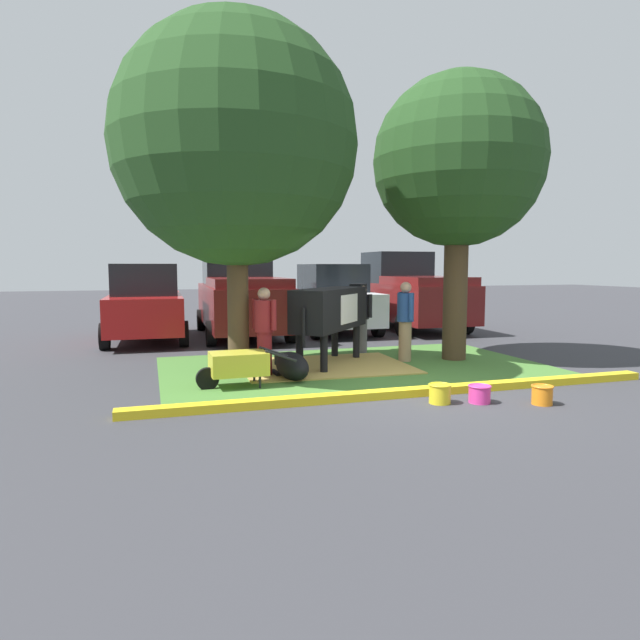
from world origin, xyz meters
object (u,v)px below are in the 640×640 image
(cow_holstein, at_px, (332,309))
(sedan_red, at_px, (146,303))
(bucket_yellow, at_px, (440,393))
(pickup_truck_black, at_px, (407,293))
(calf_lying, at_px, (291,366))
(pickup_truck_maroon, at_px, (241,296))
(sedan_blue, at_px, (332,299))
(shade_tree_right, at_px, (458,163))
(bucket_pink, at_px, (480,394))
(person_visitor_far, at_px, (361,317))
(bucket_orange, at_px, (542,394))
(person_handler, at_px, (405,319))
(person_visitor_near, at_px, (264,330))
(wheelbarrow, at_px, (237,364))
(shade_tree_left, at_px, (236,144))

(cow_holstein, distance_m, sedan_red, 5.97)
(bucket_yellow, bearing_deg, pickup_truck_black, 66.28)
(sedan_red, bearing_deg, calf_lying, -67.93)
(pickup_truck_maroon, bearing_deg, sedan_blue, 0.56)
(sedan_blue, bearing_deg, cow_holstein, -108.68)
(shade_tree_right, relative_size, cow_holstein, 2.24)
(cow_holstein, height_order, bucket_pink, cow_holstein)
(sedan_blue, relative_size, pickup_truck_black, 0.82)
(person_visitor_far, distance_m, bucket_orange, 5.07)
(person_handler, relative_size, sedan_blue, 0.37)
(person_visitor_near, distance_m, bucket_pink, 3.80)
(shade_tree_right, relative_size, person_handler, 3.55)
(bucket_orange, relative_size, sedan_red, 0.07)
(person_visitor_near, distance_m, bucket_orange, 4.60)
(person_handler, xyz_separation_m, person_visitor_far, (-0.46, 1.25, -0.06))
(bucket_pink, relative_size, pickup_truck_black, 0.06)
(calf_lying, bearing_deg, person_handler, 20.16)
(person_visitor_near, height_order, wheelbarrow, person_visitor_near)
(shade_tree_left, relative_size, wheelbarrow, 3.85)
(shade_tree_left, distance_m, sedan_blue, 7.43)
(person_visitor_near, distance_m, pickup_truck_maroon, 5.95)
(shade_tree_right, height_order, cow_holstein, shade_tree_right)
(person_visitor_far, xyz_separation_m, sedan_red, (-4.60, 3.73, 0.16))
(calf_lying, height_order, person_visitor_far, person_visitor_far)
(bucket_orange, relative_size, pickup_truck_black, 0.06)
(bucket_orange, distance_m, pickup_truck_black, 9.65)
(pickup_truck_black, bearing_deg, sedan_blue, -173.67)
(wheelbarrow, bearing_deg, cow_holstein, 35.79)
(person_handler, relative_size, pickup_truck_maroon, 0.30)
(person_handler, bearing_deg, shade_tree_right, -4.09)
(sedan_blue, bearing_deg, person_visitor_near, -118.76)
(bucket_pink, bearing_deg, sedan_red, 118.82)
(pickup_truck_maroon, relative_size, sedan_blue, 1.23)
(cow_holstein, distance_m, bucket_orange, 4.41)
(bucket_yellow, relative_size, bucket_pink, 1.00)
(shade_tree_right, bearing_deg, cow_holstein, 174.39)
(shade_tree_left, xyz_separation_m, wheelbarrow, (-0.18, -0.94, -3.66))
(shade_tree_right, distance_m, person_visitor_far, 3.82)
(cow_holstein, distance_m, wheelbarrow, 2.73)
(pickup_truck_maroon, relative_size, pickup_truck_black, 1.00)
(calf_lying, height_order, pickup_truck_maroon, pickup_truck_maroon)
(shade_tree_right, xyz_separation_m, bucket_orange, (-0.78, -3.64, -3.90))
(wheelbarrow, bearing_deg, sedan_red, 102.57)
(shade_tree_right, height_order, pickup_truck_maroon, shade_tree_right)
(person_visitor_near, xyz_separation_m, bucket_yellow, (2.02, -2.55, -0.70))
(shade_tree_left, height_order, calf_lying, shade_tree_left)
(wheelbarrow, bearing_deg, pickup_truck_black, 46.90)
(person_visitor_near, xyz_separation_m, bucket_pink, (2.59, -2.69, -0.72))
(cow_holstein, height_order, pickup_truck_black, pickup_truck_black)
(person_visitor_near, bearing_deg, calf_lying, -36.20)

